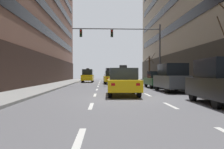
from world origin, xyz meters
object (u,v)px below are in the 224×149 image
(car_driving_0, at_px, (111,75))
(car_parked_3, at_px, (157,80))
(taxi_driving_1, at_px, (123,82))
(taxi_driving_3, at_px, (111,78))
(taxi_driving_2, at_px, (88,76))
(car_parked_2, at_px, (172,78))
(traffic_signal_0, at_px, (130,41))
(street_tree_0, at_px, (150,68))
(car_parked_1, at_px, (221,82))

(car_driving_0, relative_size, car_parked_3, 1.11)
(taxi_driving_1, height_order, taxi_driving_3, taxi_driving_3)
(taxi_driving_2, height_order, taxi_driving_3, taxi_driving_2)
(car_parked_2, bearing_deg, traffic_signal_0, 101.87)
(taxi_driving_3, distance_m, traffic_signal_0, 5.92)
(car_driving_0, height_order, traffic_signal_0, traffic_signal_0)
(car_parked_2, height_order, traffic_signal_0, traffic_signal_0)
(car_parked_3, bearing_deg, car_parked_2, -90.00)
(car_parked_2, relative_size, street_tree_0, 0.97)
(street_tree_0, bearing_deg, car_driving_0, 171.79)
(car_driving_0, bearing_deg, traffic_signal_0, -80.48)
(taxi_driving_2, distance_m, car_parked_1, 27.19)
(car_parked_2, bearing_deg, taxi_driving_1, -145.24)
(taxi_driving_3, bearing_deg, car_parked_1, -78.91)
(car_driving_0, height_order, street_tree_0, street_tree_0)
(car_parked_3, bearing_deg, taxi_driving_1, -116.78)
(taxi_driving_1, xyz_separation_m, traffic_signal_0, (1.86, 12.28, 4.22))
(car_parked_3, bearing_deg, taxi_driving_2, 117.87)
(car_parked_2, bearing_deg, taxi_driving_3, 106.78)
(car_parked_1, relative_size, car_parked_2, 0.97)
(taxi_driving_1, relative_size, car_parked_2, 1.04)
(car_driving_0, distance_m, car_parked_2, 20.66)
(car_parked_1, height_order, street_tree_0, street_tree_0)
(car_driving_0, distance_m, traffic_signal_0, 11.56)
(taxi_driving_2, xyz_separation_m, traffic_signal_0, (5.41, -9.44, 4.05))
(taxi_driving_1, bearing_deg, taxi_driving_3, 90.42)
(car_parked_1, bearing_deg, taxi_driving_2, 105.84)
(car_parked_3, xyz_separation_m, street_tree_0, (2.23, 14.44, 1.40))
(taxi_driving_3, height_order, traffic_signal_0, traffic_signal_0)
(traffic_signal_0, bearing_deg, car_driving_0, 99.52)
(taxi_driving_1, height_order, traffic_signal_0, traffic_signal_0)
(car_parked_3, xyz_separation_m, traffic_signal_0, (-2.02, 4.60, 4.28))
(car_parked_1, xyz_separation_m, car_parked_2, (-0.00, 7.12, 0.03))
(taxi_driving_3, xyz_separation_m, street_tree_0, (6.22, 6.19, 1.34))
(car_driving_0, distance_m, taxi_driving_3, 7.07)
(car_parked_2, distance_m, car_parked_3, 5.00)
(car_driving_0, height_order, taxi_driving_3, car_driving_0)
(traffic_signal_0, bearing_deg, car_parked_3, -66.33)
(taxi_driving_1, distance_m, car_parked_3, 8.60)
(car_parked_3, relative_size, traffic_signal_0, 0.41)
(car_parked_1, relative_size, street_tree_0, 0.94)
(taxi_driving_3, relative_size, car_parked_1, 1.09)
(taxi_driving_2, relative_size, car_parked_2, 0.96)
(car_driving_0, xyz_separation_m, car_parked_1, (3.81, -27.43, -0.10))
(car_parked_1, bearing_deg, traffic_signal_0, 96.88)
(car_parked_1, bearing_deg, car_parked_2, 90.00)
(car_driving_0, bearing_deg, car_parked_1, -82.08)
(car_parked_1, distance_m, car_parked_2, 7.12)
(taxi_driving_3, bearing_deg, traffic_signal_0, -61.57)
(taxi_driving_1, distance_m, street_tree_0, 22.99)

